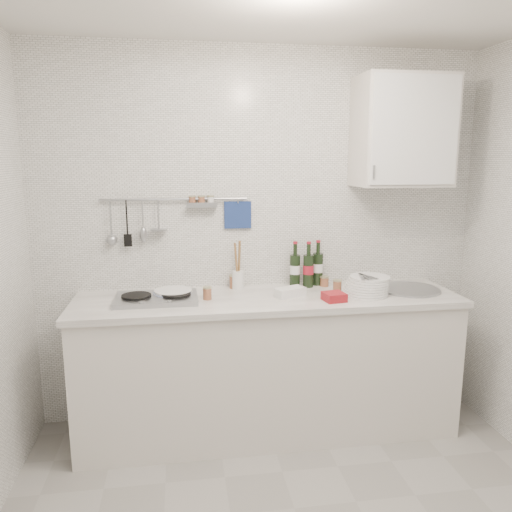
{
  "coord_description": "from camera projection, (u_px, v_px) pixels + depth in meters",
  "views": [
    {
      "loc": [
        -0.54,
        -1.91,
        1.78
      ],
      "look_at": [
        -0.11,
        0.9,
        1.22
      ],
      "focal_mm": 35.0,
      "sensor_mm": 36.0,
      "label": 1
    }
  ],
  "objects": [
    {
      "name": "utensil_crock",
      "position": [
        238.0,
        277.0,
        3.34
      ],
      "size": [
        0.08,
        0.08,
        0.33
      ],
      "rotation": [
        0.0,
        0.0,
        0.07
      ],
      "color": "white",
      "rests_on": "counter"
    },
    {
      "name": "jar_b",
      "position": [
        324.0,
        281.0,
        3.41
      ],
      "size": [
        0.06,
        0.06,
        0.07
      ],
      "rotation": [
        0.0,
        0.0,
        -0.1
      ],
      "color": "brown",
      "rests_on": "counter"
    },
    {
      "name": "wine_bottles",
      "position": [
        307.0,
        264.0,
        3.39
      ],
      "size": [
        0.24,
        0.12,
        0.31
      ],
      "rotation": [
        0.0,
        0.0,
        0.17
      ],
      "color": "black",
      "rests_on": "counter"
    },
    {
      "name": "jar_c",
      "position": [
        337.0,
        285.0,
        3.29
      ],
      "size": [
        0.06,
        0.06,
        0.07
      ],
      "rotation": [
        0.0,
        0.0,
        0.25
      ],
      "color": "brown",
      "rests_on": "counter"
    },
    {
      "name": "counter",
      "position": [
        269.0,
        368.0,
        3.27
      ],
      "size": [
        2.44,
        0.64,
        0.96
      ],
      "color": "silver",
      "rests_on": "floor"
    },
    {
      "name": "back_wall",
      "position": [
        261.0,
        238.0,
        3.4
      ],
      "size": [
        3.0,
        0.02,
        2.5
      ],
      "primitive_type": "cube",
      "color": "silver",
      "rests_on": "floor"
    },
    {
      "name": "plate_stack_hob",
      "position": [
        172.0,
        294.0,
        3.14
      ],
      "size": [
        0.26,
        0.25,
        0.05
      ],
      "rotation": [
        0.0,
        0.0,
        -0.27
      ],
      "color": "#4D68AF",
      "rests_on": "counter"
    },
    {
      "name": "plate_stack_sink",
      "position": [
        367.0,
        286.0,
        3.21
      ],
      "size": [
        0.32,
        0.31,
        0.12
      ],
      "rotation": [
        0.0,
        0.0,
        0.11
      ],
      "color": "white",
      "rests_on": "counter"
    },
    {
      "name": "strawberry_punnet",
      "position": [
        334.0,
        297.0,
        3.06
      ],
      "size": [
        0.14,
        0.14,
        0.05
      ],
      "primitive_type": "cube",
      "rotation": [
        0.0,
        0.0,
        0.17
      ],
      "color": "#A4122A",
      "rests_on": "counter"
    },
    {
      "name": "wall_cabinet",
      "position": [
        403.0,
        132.0,
        3.22
      ],
      "size": [
        0.6,
        0.38,
        0.7
      ],
      "color": "silver",
      "rests_on": "back_wall"
    },
    {
      "name": "jar_a",
      "position": [
        234.0,
        281.0,
        3.36
      ],
      "size": [
        0.07,
        0.07,
        0.09
      ],
      "rotation": [
        0.0,
        0.0,
        -0.23
      ],
      "color": "brown",
      "rests_on": "counter"
    },
    {
      "name": "jar_d",
      "position": [
        207.0,
        293.0,
        3.09
      ],
      "size": [
        0.06,
        0.06,
        0.08
      ],
      "rotation": [
        0.0,
        0.0,
        -0.02
      ],
      "color": "brown",
      "rests_on": "counter"
    },
    {
      "name": "wall_rail",
      "position": [
        171.0,
        214.0,
        3.24
      ],
      "size": [
        0.98,
        0.09,
        0.34
      ],
      "color": "#93969B",
      "rests_on": "back_wall"
    },
    {
      "name": "butter_dish",
      "position": [
        290.0,
        292.0,
        3.16
      ],
      "size": [
        0.21,
        0.16,
        0.06
      ],
      "primitive_type": "cube",
      "rotation": [
        0.0,
        0.0,
        0.39
      ],
      "color": "white",
      "rests_on": "counter"
    }
  ]
}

